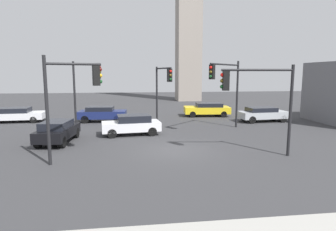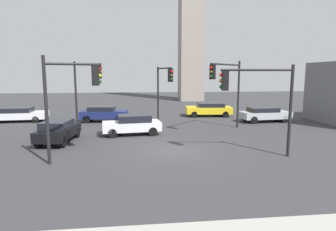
{
  "view_description": "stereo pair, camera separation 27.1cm",
  "coord_description": "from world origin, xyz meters",
  "px_view_note": "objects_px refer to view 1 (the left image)",
  "views": [
    {
      "loc": [
        -2.27,
        -15.67,
        4.35
      ],
      "look_at": [
        -0.03,
        1.94,
        1.73
      ],
      "focal_mm": 30.41,
      "sensor_mm": 36.0,
      "label": 1
    },
    {
      "loc": [
        -2.0,
        -15.71,
        4.35
      ],
      "look_at": [
        -0.03,
        1.94,
        1.73
      ],
      "focal_mm": 30.41,
      "sensor_mm": 36.0,
      "label": 2
    }
  ],
  "objects_px": {
    "car_0": "(207,109)",
    "car_4": "(58,131)",
    "traffic_light_0": "(72,90)",
    "traffic_light_1": "(86,82)",
    "traffic_light_4": "(163,83)",
    "car_2": "(102,114)",
    "car_5": "(132,124)",
    "traffic_light_3": "(258,91)",
    "car_1": "(16,114)",
    "traffic_light_2": "(226,81)",
    "car_3": "(263,114)"
  },
  "relations": [
    {
      "from": "car_2",
      "to": "traffic_light_1",
      "type": "bearing_deg",
      "value": -94.46
    },
    {
      "from": "traffic_light_3",
      "to": "car_5",
      "type": "bearing_deg",
      "value": -36.63
    },
    {
      "from": "car_5",
      "to": "car_0",
      "type": "bearing_deg",
      "value": -139.94
    },
    {
      "from": "traffic_light_4",
      "to": "car_3",
      "type": "xyz_separation_m",
      "value": [
        9.3,
        1.36,
        -2.84
      ]
    },
    {
      "from": "car_2",
      "to": "traffic_light_3",
      "type": "bearing_deg",
      "value": -48.58
    },
    {
      "from": "traffic_light_4",
      "to": "car_4",
      "type": "bearing_deg",
      "value": -72.3
    },
    {
      "from": "traffic_light_4",
      "to": "traffic_light_0",
      "type": "bearing_deg",
      "value": -46.41
    },
    {
      "from": "traffic_light_2",
      "to": "car_5",
      "type": "xyz_separation_m",
      "value": [
        -7.02,
        -0.43,
        -3.07
      ]
    },
    {
      "from": "car_0",
      "to": "car_4",
      "type": "bearing_deg",
      "value": 44.27
    },
    {
      "from": "traffic_light_0",
      "to": "car_1",
      "type": "bearing_deg",
      "value": 101.08
    },
    {
      "from": "car_4",
      "to": "car_5",
      "type": "xyz_separation_m",
      "value": [
        4.66,
        1.82,
        -0.01
      ]
    },
    {
      "from": "car_4",
      "to": "traffic_light_4",
      "type": "bearing_deg",
      "value": -51.11
    },
    {
      "from": "traffic_light_0",
      "to": "traffic_light_4",
      "type": "bearing_deg",
      "value": 39.03
    },
    {
      "from": "traffic_light_1",
      "to": "traffic_light_2",
      "type": "distance_m",
      "value": 10.42
    },
    {
      "from": "traffic_light_4",
      "to": "traffic_light_2",
      "type": "bearing_deg",
      "value": 46.71
    },
    {
      "from": "car_0",
      "to": "car_5",
      "type": "height_order",
      "value": "car_5"
    },
    {
      "from": "car_0",
      "to": "traffic_light_3",
      "type": "bearing_deg",
      "value": 90.48
    },
    {
      "from": "traffic_light_2",
      "to": "traffic_light_1",
      "type": "bearing_deg",
      "value": -51.46
    },
    {
      "from": "car_0",
      "to": "traffic_light_4",
      "type": "bearing_deg",
      "value": 51.4
    },
    {
      "from": "traffic_light_0",
      "to": "traffic_light_1",
      "type": "xyz_separation_m",
      "value": [
        -0.53,
        7.55,
        0.13
      ]
    },
    {
      "from": "car_0",
      "to": "car_2",
      "type": "xyz_separation_m",
      "value": [
        -10.41,
        -2.26,
        0.02
      ]
    },
    {
      "from": "car_0",
      "to": "car_3",
      "type": "xyz_separation_m",
      "value": [
        4.13,
        -4.0,
        -0.02
      ]
    },
    {
      "from": "traffic_light_4",
      "to": "car_0",
      "type": "distance_m",
      "value": 7.96
    },
    {
      "from": "traffic_light_3",
      "to": "car_1",
      "type": "xyz_separation_m",
      "value": [
        -16.89,
        12.98,
        -2.74
      ]
    },
    {
      "from": "traffic_light_0",
      "to": "car_3",
      "type": "xyz_separation_m",
      "value": [
        14.67,
        10.15,
        -2.86
      ]
    },
    {
      "from": "traffic_light_1",
      "to": "car_2",
      "type": "height_order",
      "value": "traffic_light_1"
    },
    {
      "from": "traffic_light_0",
      "to": "car_4",
      "type": "bearing_deg",
      "value": 94.53
    },
    {
      "from": "car_1",
      "to": "traffic_light_1",
      "type": "bearing_deg",
      "value": -40.19
    },
    {
      "from": "traffic_light_4",
      "to": "car_2",
      "type": "height_order",
      "value": "traffic_light_4"
    },
    {
      "from": "traffic_light_1",
      "to": "car_0",
      "type": "height_order",
      "value": "traffic_light_1"
    },
    {
      "from": "car_1",
      "to": "car_3",
      "type": "bearing_deg",
      "value": -10.36
    },
    {
      "from": "traffic_light_0",
      "to": "car_4",
      "type": "height_order",
      "value": "traffic_light_0"
    },
    {
      "from": "traffic_light_3",
      "to": "traffic_light_4",
      "type": "bearing_deg",
      "value": -59.49
    },
    {
      "from": "traffic_light_3",
      "to": "car_2",
      "type": "height_order",
      "value": "traffic_light_3"
    },
    {
      "from": "traffic_light_0",
      "to": "traffic_light_4",
      "type": "distance_m",
      "value": 10.3
    },
    {
      "from": "traffic_light_0",
      "to": "car_0",
      "type": "bearing_deg",
      "value": 33.75
    },
    {
      "from": "traffic_light_2",
      "to": "traffic_light_4",
      "type": "xyz_separation_m",
      "value": [
        -4.46,
        2.4,
        -0.26
      ]
    },
    {
      "from": "car_0",
      "to": "car_4",
      "type": "distance_m",
      "value": 15.92
    },
    {
      "from": "traffic_light_0",
      "to": "car_0",
      "type": "distance_m",
      "value": 17.87
    },
    {
      "from": "car_3",
      "to": "car_4",
      "type": "xyz_separation_m",
      "value": [
        -16.52,
        -6.0,
        0.04
      ]
    },
    {
      "from": "traffic_light_0",
      "to": "car_1",
      "type": "relative_size",
      "value": 1.08
    },
    {
      "from": "traffic_light_3",
      "to": "car_5",
      "type": "distance_m",
      "value": 9.35
    },
    {
      "from": "traffic_light_1",
      "to": "car_2",
      "type": "relative_size",
      "value": 1.22
    },
    {
      "from": "car_3",
      "to": "traffic_light_1",
      "type": "bearing_deg",
      "value": -174.31
    },
    {
      "from": "traffic_light_3",
      "to": "car_5",
      "type": "height_order",
      "value": "traffic_light_3"
    },
    {
      "from": "car_3",
      "to": "traffic_light_4",
      "type": "bearing_deg",
      "value": -175.7
    },
    {
      "from": "car_3",
      "to": "car_2",
      "type": "bearing_deg",
      "value": 169.17
    },
    {
      "from": "traffic_light_0",
      "to": "traffic_light_1",
      "type": "relative_size",
      "value": 0.99
    },
    {
      "from": "car_2",
      "to": "car_1",
      "type": "bearing_deg",
      "value": 177.53
    },
    {
      "from": "traffic_light_1",
      "to": "car_4",
      "type": "distance_m",
      "value": 4.7
    }
  ]
}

